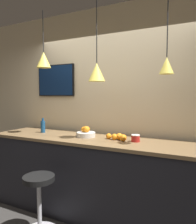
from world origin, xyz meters
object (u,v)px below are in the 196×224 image
object	(u,v)px
bar_stool	(39,197)
spread_jar	(136,138)
fruit_bowl	(86,133)
juice_bottle	(43,126)
mounted_tv	(56,80)

from	to	relation	value
bar_stool	spread_jar	bearing A→B (deg)	37.06
bar_stool	fruit_bowl	size ratio (longest dim) A/B	2.66
fruit_bowl	juice_bottle	bearing A→B (deg)	-179.82
bar_stool	juice_bottle	size ratio (longest dim) A/B	3.12
bar_stool	juice_bottle	distance (m)	1.12
bar_stool	mounted_tv	distance (m)	1.86
spread_jar	mounted_tv	world-z (taller)	mounted_tv
spread_jar	bar_stool	bearing A→B (deg)	-142.94
spread_jar	juice_bottle	bearing A→B (deg)	180.00
bar_stool	spread_jar	size ratio (longest dim) A/B	6.57
fruit_bowl	mounted_tv	world-z (taller)	mounted_tv
bar_stool	fruit_bowl	world-z (taller)	fruit_bowl
juice_bottle	spread_jar	world-z (taller)	juice_bottle
mounted_tv	spread_jar	bearing A→B (deg)	-14.16
fruit_bowl	mounted_tv	xyz separation A→B (m)	(-0.78, 0.37, 0.76)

